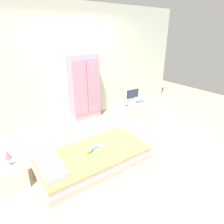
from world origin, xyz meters
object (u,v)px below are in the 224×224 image
object	(u,v)px
nightstand	(13,175)
book_blue	(141,101)
wardrobe	(85,88)
bed	(93,158)
doll	(92,149)
table_lamp	(8,155)
tv_monitor	(133,94)
book_red	(138,102)
rocking_horse_toy	(127,104)
tv_stand	(132,111)

from	to	relation	value
nightstand	book_blue	bearing A→B (deg)	11.13
book_blue	wardrobe	bearing A→B (deg)	138.06
book_blue	bed	bearing A→B (deg)	-155.90
doll	table_lamp	bearing A→B (deg)	170.79
table_lamp	bed	bearing A→B (deg)	-10.63
doll	book_blue	distance (m)	2.00
tv_monitor	book_red	distance (m)	0.24
tv_monitor	book_red	xyz separation A→B (m)	(-0.00, -0.19, -0.15)
bed	tv_monitor	distance (m)	2.05
rocking_horse_toy	nightstand	bearing A→B (deg)	-167.79
doll	wardrobe	bearing A→B (deg)	65.50
rocking_horse_toy	book_red	bearing A→B (deg)	7.30
doll	rocking_horse_toy	bearing A→B (deg)	29.17
tv_stand	book_blue	world-z (taller)	book_blue
doll	tv_monitor	xyz separation A→B (m)	(1.70, 0.97, 0.39)
doll	wardrobe	xyz separation A→B (m)	(0.78, 1.72, 0.53)
nightstand	tv_monitor	bearing A→B (deg)	15.09
doll	tv_monitor	distance (m)	1.99
book_blue	nightstand	bearing A→B (deg)	-168.87
bed	wardrobe	bearing A→B (deg)	65.75
nightstand	tv_stand	size ratio (longest dim) A/B	0.44
table_lamp	rocking_horse_toy	bearing A→B (deg)	12.21
nightstand	book_blue	size ratio (longest dim) A/B	2.32
bed	book_blue	world-z (taller)	book_blue
nightstand	table_lamp	world-z (taller)	table_lamp
wardrobe	book_red	distance (m)	1.34
bed	tv_stand	size ratio (longest dim) A/B	2.26
book_blue	tv_monitor	bearing A→B (deg)	123.36
doll	tv_stand	xyz separation A→B (m)	(1.63, 0.89, -0.02)
rocking_horse_toy	book_red	distance (m)	0.38
rocking_horse_toy	book_red	xyz separation A→B (m)	(0.37, 0.05, -0.05)
bed	book_blue	xyz separation A→B (m)	(1.82, 0.82, 0.40)
wardrobe	table_lamp	bearing A→B (deg)	-142.37
book_blue	book_red	bearing A→B (deg)	180.00
book_red	table_lamp	bearing A→B (deg)	-168.41
doll	book_red	xyz separation A→B (m)	(1.70, 0.79, 0.24)
tv_monitor	tv_stand	bearing A→B (deg)	-127.31
doll	nightstand	bearing A→B (deg)	170.79
bed	table_lamp	bearing A→B (deg)	169.37
bed	doll	distance (m)	0.16
bed	book_blue	size ratio (longest dim) A/B	11.79
nightstand	wardrobe	world-z (taller)	wardrobe
tv_stand	bed	bearing A→B (deg)	-150.64
nightstand	rocking_horse_toy	world-z (taller)	rocking_horse_toy
doll	book_blue	bearing A→B (deg)	23.37
table_lamp	rocking_horse_toy	size ratio (longest dim) A/B	1.91
doll	rocking_horse_toy	size ratio (longest dim) A/B	3.15
nightstand	book_red	bearing A→B (deg)	11.59
doll	nightstand	distance (m)	1.21
tv_stand	book_blue	distance (m)	0.34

